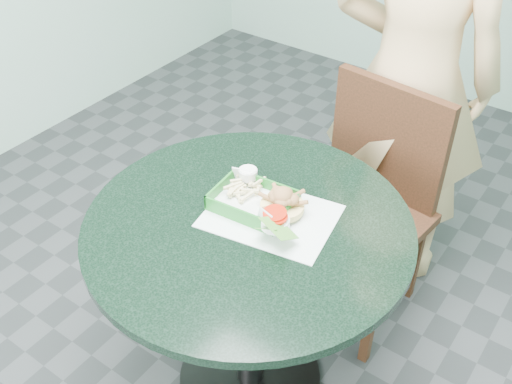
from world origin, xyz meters
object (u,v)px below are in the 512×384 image
Objects in this scene: dining_chair at (368,192)px; crab_sandwich at (281,207)px; diner_person at (419,39)px; food_basket at (253,208)px; cafe_table at (249,268)px; sauce_ramekin at (251,178)px.

dining_chair is 7.09× the size of crab_sandwich.
diner_person is at bearing 97.97° from dining_chair.
crab_sandwich is (0.09, 0.02, 0.03)m from food_basket.
food_basket is at bearing 114.71° from cafe_table.
dining_chair is 0.60m from crab_sandwich.
cafe_table is 0.47× the size of diner_person.
crab_sandwich is at bearing -88.17° from dining_chair.
sauce_ramekin reaches higher than cafe_table.
cafe_table is 1.05× the size of dining_chair.
diner_person is at bearing 75.63° from sauce_ramekin.
food_basket is 4.00× the size of sauce_ramekin.
cafe_table is 16.52× the size of sauce_ramekin.
dining_chair reaches higher than crab_sandwich.
diner_person is 15.86× the size of crab_sandwich.
dining_chair is at bearing 78.81° from diner_person.
dining_chair is (0.10, 0.62, -0.05)m from cafe_table.
sauce_ramekin is (-0.20, -0.47, 0.27)m from dining_chair.
dining_chair reaches higher than food_basket.
cafe_table is at bearing -125.67° from crab_sandwich.
food_basket is (-0.12, -0.83, -0.27)m from diner_person.
diner_person reaches higher than dining_chair.
food_basket is at bearing 68.73° from diner_person.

